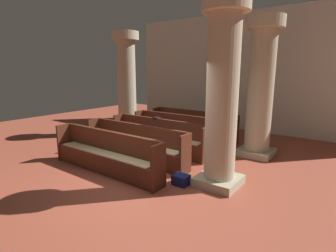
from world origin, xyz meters
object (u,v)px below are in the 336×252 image
(hymn_book, at_px, (157,118))
(pillar_far_side, at_px, (127,82))
(lectern, at_px, (216,122))
(pew_row_3, at_px, (135,142))
(pew_row_2, at_px, (158,135))
(pillar_aisle_side, at_px, (261,87))
(pillar_aisle_rear, at_px, (222,93))
(pew_row_0, at_px, (193,124))
(pew_row_1, at_px, (177,129))
(pew_row_4, at_px, (106,151))
(kneeler_box_navy, at_px, (181,180))

(hymn_book, bearing_deg, pillar_far_side, 155.84)
(lectern, height_order, hymn_book, lectern)
(pew_row_3, bearing_deg, pew_row_2, 90.00)
(pillar_aisle_side, xyz_separation_m, pillar_aisle_rear, (0.00, -2.41, 0.00))
(pew_row_0, relative_size, pillar_aisle_side, 0.88)
(pillar_far_side, height_order, lectern, pillar_far_side)
(pew_row_2, distance_m, hymn_book, 0.54)
(pillar_aisle_rear, bearing_deg, pew_row_3, 178.30)
(pew_row_3, bearing_deg, pew_row_0, 90.00)
(pillar_aisle_side, relative_size, pillar_aisle_rear, 1.00)
(pillar_aisle_side, bearing_deg, hymn_book, -156.12)
(pew_row_0, distance_m, pew_row_2, 1.96)
(pew_row_1, xyz_separation_m, pew_row_4, (0.00, -2.94, 0.00))
(pew_row_2, distance_m, lectern, 2.95)
(pew_row_1, height_order, pillar_aisle_side, pillar_aisle_side)
(pew_row_0, xyz_separation_m, hymn_book, (-0.20, -1.78, 0.46))
(hymn_book, bearing_deg, pillar_aisle_rear, -25.15)
(pew_row_0, bearing_deg, pillar_far_side, -161.70)
(pew_row_3, bearing_deg, lectern, 83.46)
(pillar_far_side, bearing_deg, lectern, 31.62)
(pillar_aisle_rear, bearing_deg, lectern, 116.67)
(pew_row_2, height_order, pew_row_3, same)
(pew_row_1, height_order, pillar_far_side, pillar_far_side)
(pew_row_1, relative_size, pew_row_4, 1.00)
(pillar_aisle_side, distance_m, lectern, 2.93)
(pew_row_1, bearing_deg, pillar_aisle_rear, -39.79)
(pew_row_0, bearing_deg, pew_row_2, -90.00)
(pew_row_1, distance_m, pillar_far_side, 2.79)
(pillar_aisle_side, distance_m, hymn_book, 3.04)
(pew_row_0, xyz_separation_m, pew_row_2, (0.00, -1.96, 0.00))
(pew_row_0, bearing_deg, pew_row_1, -90.00)
(pew_row_4, distance_m, hymn_book, 2.21)
(pillar_aisle_rear, height_order, lectern, pillar_aisle_rear)
(pillar_aisle_rear, bearing_deg, pillar_aisle_side, 90.00)
(pillar_far_side, relative_size, pillar_aisle_rear, 1.00)
(pillar_aisle_side, relative_size, hymn_book, 17.43)
(pew_row_3, distance_m, pillar_aisle_side, 3.67)
(pillar_aisle_side, bearing_deg, pillar_aisle_rear, -90.00)
(lectern, bearing_deg, pew_row_4, -95.24)
(pew_row_2, relative_size, lectern, 2.99)
(pew_row_1, bearing_deg, hymn_book, -104.02)
(pew_row_4, bearing_deg, pew_row_1, 90.00)
(pew_row_1, relative_size, pillar_far_side, 0.88)
(pew_row_3, height_order, kneeler_box_navy, pew_row_3)
(pew_row_0, xyz_separation_m, pillar_aisle_rear, (2.44, -3.02, 1.42))
(pew_row_0, distance_m, pew_row_4, 3.93)
(pew_row_0, xyz_separation_m, pew_row_3, (0.00, -2.94, 0.00))
(pew_row_0, distance_m, pillar_far_side, 2.89)
(pew_row_2, relative_size, pew_row_3, 1.00)
(pew_row_0, distance_m, pew_row_1, 0.98)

